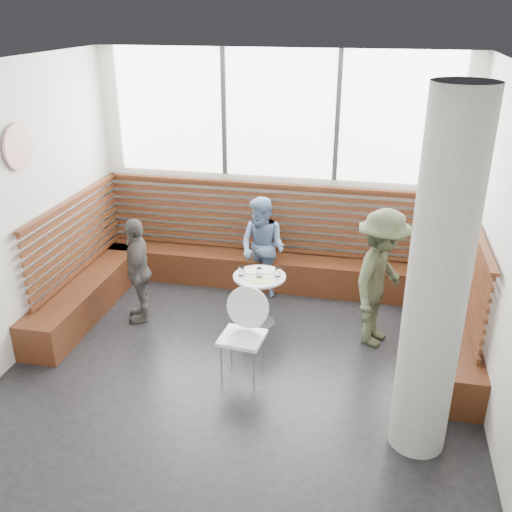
% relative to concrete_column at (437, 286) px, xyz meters
% --- Properties ---
extents(room, '(5.00, 5.00, 3.20)m').
position_rel_concrete_column_xyz_m(room, '(-1.85, 0.60, 0.00)').
color(room, silver).
rests_on(room, ground).
extents(booth, '(5.00, 2.50, 1.44)m').
position_rel_concrete_column_xyz_m(booth, '(-1.85, 2.37, -1.19)').
color(booth, '#401F10').
rests_on(booth, ground).
extents(concrete_column, '(0.50, 0.50, 3.20)m').
position_rel_concrete_column_xyz_m(concrete_column, '(0.00, 0.00, 0.00)').
color(concrete_column, gray).
rests_on(concrete_column, ground).
extents(wall_art, '(0.03, 0.50, 0.50)m').
position_rel_concrete_column_xyz_m(wall_art, '(-4.31, 1.00, 0.70)').
color(wall_art, white).
rests_on(wall_art, room).
extents(cafe_table, '(0.65, 0.65, 0.66)m').
position_rel_concrete_column_xyz_m(cafe_table, '(-1.84, 1.77, -1.12)').
color(cafe_table, silver).
rests_on(cafe_table, ground).
extents(cafe_chair, '(0.47, 0.46, 0.97)m').
position_rel_concrete_column_xyz_m(cafe_chair, '(-1.79, 0.72, -1.03)').
color(cafe_chair, white).
rests_on(cafe_chair, ground).
extents(adult_man, '(0.93, 1.21, 1.65)m').
position_rel_concrete_column_xyz_m(adult_man, '(-0.41, 1.66, -0.78)').
color(adult_man, '#3F472F').
rests_on(adult_man, ground).
extents(child_back, '(0.82, 0.74, 1.39)m').
position_rel_concrete_column_xyz_m(child_back, '(-1.97, 2.56, -0.91)').
color(child_back, '#6180A9').
rests_on(child_back, ground).
extents(child_left, '(0.59, 0.86, 1.35)m').
position_rel_concrete_column_xyz_m(child_left, '(-3.35, 1.60, -0.93)').
color(child_left, '#4E4A46').
rests_on(child_left, ground).
extents(plate_near, '(0.20, 0.20, 0.01)m').
position_rel_concrete_column_xyz_m(plate_near, '(-1.95, 1.87, -0.93)').
color(plate_near, white).
rests_on(plate_near, cafe_table).
extents(plate_far, '(0.21, 0.21, 0.01)m').
position_rel_concrete_column_xyz_m(plate_far, '(-1.79, 1.93, -0.93)').
color(plate_far, white).
rests_on(plate_far, cafe_table).
extents(glass_left, '(0.07, 0.07, 0.11)m').
position_rel_concrete_column_xyz_m(glass_left, '(-2.06, 1.74, -0.88)').
color(glass_left, white).
rests_on(glass_left, cafe_table).
extents(glass_mid, '(0.07, 0.07, 0.11)m').
position_rel_concrete_column_xyz_m(glass_mid, '(-1.84, 1.74, -0.88)').
color(glass_mid, white).
rests_on(glass_mid, cafe_table).
extents(glass_right, '(0.07, 0.07, 0.11)m').
position_rel_concrete_column_xyz_m(glass_right, '(-1.62, 1.80, -0.88)').
color(glass_right, white).
rests_on(glass_right, cafe_table).
extents(menu_card, '(0.22, 0.16, 0.00)m').
position_rel_concrete_column_xyz_m(menu_card, '(-1.82, 1.63, -0.93)').
color(menu_card, '#A5C64C').
rests_on(menu_card, cafe_table).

